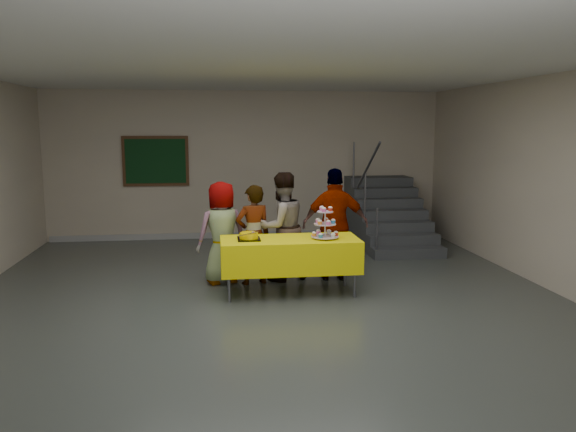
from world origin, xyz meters
name	(u,v)px	position (x,y,z in m)	size (l,w,h in m)	color
room_shell	(270,139)	(0.00, 0.02, 2.13)	(10.00, 10.04, 3.02)	#4C514C
bake_table	(290,254)	(0.35, 0.91, 0.56)	(1.88, 0.78, 0.77)	#595960
cupcake_stand	(325,226)	(0.82, 0.85, 0.94)	(0.38, 0.38, 0.44)	silver
bear_cake	(249,235)	(-0.21, 0.90, 0.83)	(0.32, 0.36, 0.12)	black
schoolchild_a	(222,233)	(-0.56, 1.58, 0.75)	(0.73, 0.48, 1.50)	slate
schoolchild_b	(253,235)	(-0.11, 1.47, 0.73)	(0.53, 0.35, 1.45)	slate
schoolchild_c	(282,227)	(0.32, 1.61, 0.81)	(0.79, 0.61, 1.62)	slate
schoolchild_d	(335,225)	(1.12, 1.55, 0.84)	(0.98, 0.41, 1.67)	slate
staircase	(385,218)	(2.70, 4.13, 0.49)	(1.30, 2.40, 2.04)	#424447
noticeboard	(156,161)	(-1.81, 4.96, 1.60)	(1.30, 0.05, 1.00)	#472B16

